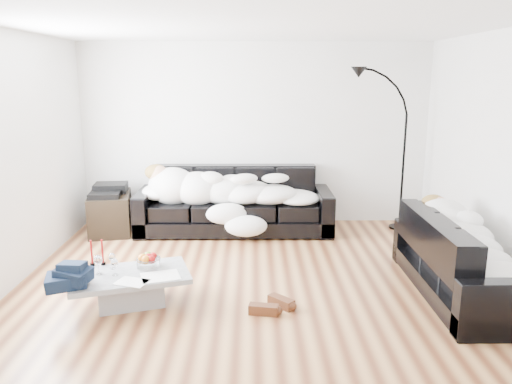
{
  "coord_description": "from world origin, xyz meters",
  "views": [
    {
      "loc": [
        -0.04,
        -4.98,
        2.14
      ],
      "look_at": [
        0.0,
        0.3,
        0.9
      ],
      "focal_mm": 35.0,
      "sensor_mm": 36.0,
      "label": 1
    }
  ],
  "objects_px": {
    "candle_left": "(92,253)",
    "candle_right": "(103,252)",
    "sofa_back": "(235,200)",
    "fruit_bowl": "(149,260)",
    "sofa_right": "(463,257)",
    "sleeper_right": "(465,235)",
    "coffee_table": "(131,289)",
    "stereo": "(109,189)",
    "wine_glass_a": "(112,261)",
    "sleeper_back": "(234,187)",
    "shoes": "(272,305)",
    "floor_lamp": "(404,160)",
    "wine_glass_c": "(115,267)",
    "wine_glass_b": "(98,265)",
    "av_cabinet": "(110,213)"
  },
  "relations": [
    {
      "from": "candle_left",
      "to": "candle_right",
      "type": "relative_size",
      "value": 1.0
    },
    {
      "from": "sofa_back",
      "to": "fruit_bowl",
      "type": "bearing_deg",
      "value": -109.35
    },
    {
      "from": "sofa_right",
      "to": "sleeper_right",
      "type": "distance_m",
      "value": 0.23
    },
    {
      "from": "coffee_table",
      "to": "stereo",
      "type": "relative_size",
      "value": 2.46
    },
    {
      "from": "candle_left",
      "to": "fruit_bowl",
      "type": "bearing_deg",
      "value": -4.47
    },
    {
      "from": "sofa_back",
      "to": "wine_glass_a",
      "type": "xyz_separation_m",
      "value": [
        -1.1,
        -2.2,
        -0.05
      ]
    },
    {
      "from": "sleeper_back",
      "to": "shoes",
      "type": "height_order",
      "value": "sleeper_back"
    },
    {
      "from": "stereo",
      "to": "sleeper_back",
      "type": "bearing_deg",
      "value": -6.05
    },
    {
      "from": "sleeper_back",
      "to": "fruit_bowl",
      "type": "relative_size",
      "value": 9.72
    },
    {
      "from": "sleeper_right",
      "to": "shoes",
      "type": "relative_size",
      "value": 3.63
    },
    {
      "from": "sofa_back",
      "to": "fruit_bowl",
      "type": "relative_size",
      "value": 11.49
    },
    {
      "from": "wine_glass_a",
      "to": "candle_right",
      "type": "distance_m",
      "value": 0.16
    },
    {
      "from": "shoes",
      "to": "candle_right",
      "type": "bearing_deg",
      "value": -170.87
    },
    {
      "from": "wine_glass_a",
      "to": "sleeper_back",
      "type": "bearing_deg",
      "value": 62.81
    },
    {
      "from": "stereo",
      "to": "floor_lamp",
      "type": "xyz_separation_m",
      "value": [
        4.08,
        0.15,
        0.38
      ]
    },
    {
      "from": "wine_glass_c",
      "to": "stereo",
      "type": "relative_size",
      "value": 0.37
    },
    {
      "from": "wine_glass_b",
      "to": "av_cabinet",
      "type": "relative_size",
      "value": 0.24
    },
    {
      "from": "fruit_bowl",
      "to": "shoes",
      "type": "height_order",
      "value": "fruit_bowl"
    },
    {
      "from": "sleeper_right",
      "to": "candle_right",
      "type": "distance_m",
      "value": 3.55
    },
    {
      "from": "sofa_right",
      "to": "wine_glass_b",
      "type": "relative_size",
      "value": 10.39
    },
    {
      "from": "wine_glass_a",
      "to": "wine_glass_c",
      "type": "distance_m",
      "value": 0.18
    },
    {
      "from": "wine_glass_a",
      "to": "candle_left",
      "type": "distance_m",
      "value": 0.24
    },
    {
      "from": "sofa_right",
      "to": "wine_glass_c",
      "type": "xyz_separation_m",
      "value": [
        -3.36,
        -0.26,
        0.01
      ]
    },
    {
      "from": "sofa_back",
      "to": "fruit_bowl",
      "type": "distance_m",
      "value": 2.3
    },
    {
      "from": "sleeper_back",
      "to": "shoes",
      "type": "relative_size",
      "value": 4.97
    },
    {
      "from": "sofa_right",
      "to": "stereo",
      "type": "distance_m",
      "value": 4.55
    },
    {
      "from": "fruit_bowl",
      "to": "wine_glass_b",
      "type": "height_order",
      "value": "wine_glass_b"
    },
    {
      "from": "wine_glass_c",
      "to": "candle_left",
      "type": "bearing_deg",
      "value": 139.75
    },
    {
      "from": "sofa_back",
      "to": "stereo",
      "type": "bearing_deg",
      "value": -178.4
    },
    {
      "from": "sofa_back",
      "to": "coffee_table",
      "type": "height_order",
      "value": "sofa_back"
    },
    {
      "from": "sleeper_right",
      "to": "av_cabinet",
      "type": "distance_m",
      "value": 4.56
    },
    {
      "from": "sleeper_back",
      "to": "candle_left",
      "type": "xyz_separation_m",
      "value": [
        -1.32,
        -2.07,
        -0.2
      ]
    },
    {
      "from": "candle_right",
      "to": "coffee_table",
      "type": "bearing_deg",
      "value": -35.8
    },
    {
      "from": "sofa_back",
      "to": "sofa_right",
      "type": "bearing_deg",
      "value": -42.19
    },
    {
      "from": "coffee_table",
      "to": "av_cabinet",
      "type": "xyz_separation_m",
      "value": [
        -0.82,
        2.28,
        0.11
      ]
    },
    {
      "from": "wine_glass_a",
      "to": "wine_glass_b",
      "type": "relative_size",
      "value": 0.82
    },
    {
      "from": "sofa_right",
      "to": "sleeper_right",
      "type": "height_order",
      "value": "sleeper_right"
    },
    {
      "from": "coffee_table",
      "to": "sofa_back",
      "type": "bearing_deg",
      "value": 68.65
    },
    {
      "from": "wine_glass_a",
      "to": "av_cabinet",
      "type": "relative_size",
      "value": 0.19
    },
    {
      "from": "sleeper_back",
      "to": "shoes",
      "type": "xyz_separation_m",
      "value": [
        0.43,
        -2.42,
        -0.6
      ]
    },
    {
      "from": "wine_glass_b",
      "to": "wine_glass_c",
      "type": "distance_m",
      "value": 0.16
    },
    {
      "from": "sleeper_right",
      "to": "coffee_table",
      "type": "relative_size",
      "value": 1.53
    },
    {
      "from": "candle_right",
      "to": "sofa_back",
      "type": "bearing_deg",
      "value": 59.82
    },
    {
      "from": "shoes",
      "to": "floor_lamp",
      "type": "height_order",
      "value": "floor_lamp"
    },
    {
      "from": "wine_glass_c",
      "to": "floor_lamp",
      "type": "distance_m",
      "value": 4.24
    },
    {
      "from": "floor_lamp",
      "to": "sleeper_right",
      "type": "bearing_deg",
      "value": -69.8
    },
    {
      "from": "sleeper_back",
      "to": "wine_glass_c",
      "type": "distance_m",
      "value": 2.55
    },
    {
      "from": "wine_glass_a",
      "to": "floor_lamp",
      "type": "xyz_separation_m",
      "value": [
        3.46,
        2.31,
        0.6
      ]
    },
    {
      "from": "sofa_right",
      "to": "stereo",
      "type": "xyz_separation_m",
      "value": [
        -4.05,
        2.06,
        0.22
      ]
    },
    {
      "from": "sofa_back",
      "to": "candle_right",
      "type": "distance_m",
      "value": 2.43
    }
  ]
}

